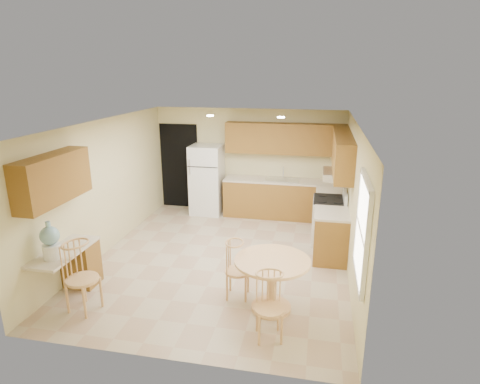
% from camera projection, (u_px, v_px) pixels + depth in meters
% --- Properties ---
extents(floor, '(5.50, 5.50, 0.00)m').
position_uv_depth(floor, '(222.00, 259.00, 7.42)').
color(floor, tan).
rests_on(floor, ground).
extents(ceiling, '(4.50, 5.50, 0.02)m').
position_uv_depth(ceiling, '(220.00, 123.00, 6.69)').
color(ceiling, white).
rests_on(ceiling, wall_back).
extents(wall_back, '(4.50, 0.02, 2.50)m').
position_uv_depth(wall_back, '(249.00, 161.00, 9.63)').
color(wall_back, beige).
rests_on(wall_back, floor).
extents(wall_front, '(4.50, 0.02, 2.50)m').
position_uv_depth(wall_front, '(161.00, 266.00, 4.47)').
color(wall_front, beige).
rests_on(wall_front, floor).
extents(wall_left, '(0.02, 5.50, 2.50)m').
position_uv_depth(wall_left, '(104.00, 187.00, 7.48)').
color(wall_left, beige).
rests_on(wall_left, floor).
extents(wall_right, '(0.02, 5.50, 2.50)m').
position_uv_depth(wall_right, '(353.00, 202.00, 6.63)').
color(wall_right, beige).
rests_on(wall_right, floor).
extents(doorway, '(0.90, 0.02, 2.10)m').
position_uv_depth(doorway, '(180.00, 166.00, 10.01)').
color(doorway, black).
rests_on(doorway, floor).
extents(base_cab_back, '(2.75, 0.60, 0.87)m').
position_uv_depth(base_cab_back, '(283.00, 199.00, 9.42)').
color(base_cab_back, olive).
rests_on(base_cab_back, floor).
extents(counter_back, '(2.75, 0.63, 0.04)m').
position_uv_depth(counter_back, '(283.00, 181.00, 9.29)').
color(counter_back, beige).
rests_on(counter_back, base_cab_back).
extents(base_cab_right_a, '(0.60, 0.59, 0.87)m').
position_uv_depth(base_cab_right_a, '(330.00, 211.00, 8.66)').
color(base_cab_right_a, olive).
rests_on(base_cab_right_a, floor).
extents(counter_right_a, '(0.63, 0.59, 0.04)m').
position_uv_depth(counter_right_a, '(331.00, 191.00, 8.53)').
color(counter_right_a, beige).
rests_on(counter_right_a, base_cab_right_a).
extents(base_cab_right_b, '(0.60, 0.80, 0.87)m').
position_uv_depth(base_cab_right_b, '(331.00, 237.00, 7.30)').
color(base_cab_right_b, olive).
rests_on(base_cab_right_b, floor).
extents(counter_right_b, '(0.63, 0.80, 0.04)m').
position_uv_depth(counter_right_b, '(332.00, 214.00, 7.16)').
color(counter_right_b, beige).
rests_on(counter_right_b, base_cab_right_b).
extents(upper_cab_back, '(2.75, 0.33, 0.70)m').
position_uv_depth(upper_cab_back, '(285.00, 139.00, 9.14)').
color(upper_cab_back, olive).
rests_on(upper_cab_back, wall_back).
extents(upper_cab_right, '(0.33, 2.42, 0.70)m').
position_uv_depth(upper_cab_right, '(342.00, 152.00, 7.62)').
color(upper_cab_right, olive).
rests_on(upper_cab_right, wall_right).
extents(upper_cab_left, '(0.33, 1.40, 0.70)m').
position_uv_depth(upper_cab_left, '(53.00, 179.00, 5.77)').
color(upper_cab_left, olive).
rests_on(upper_cab_left, wall_left).
extents(sink, '(0.78, 0.44, 0.01)m').
position_uv_depth(sink, '(282.00, 180.00, 9.29)').
color(sink, silver).
rests_on(sink, counter_back).
extents(range_hood, '(0.50, 0.76, 0.14)m').
position_uv_depth(range_hood, '(336.00, 174.00, 7.73)').
color(range_hood, silver).
rests_on(range_hood, upper_cab_right).
extents(desk_pedestal, '(0.48, 0.42, 0.72)m').
position_uv_depth(desk_pedestal, '(81.00, 264.00, 6.45)').
color(desk_pedestal, olive).
rests_on(desk_pedestal, floor).
extents(desk_top, '(0.50, 1.20, 0.04)m').
position_uv_depth(desk_top, '(64.00, 252.00, 5.98)').
color(desk_top, beige).
rests_on(desk_top, desk_pedestal).
extents(window, '(0.06, 1.12, 1.30)m').
position_uv_depth(window, '(363.00, 230.00, 4.82)').
color(window, white).
rests_on(window, wall_right).
extents(can_light_a, '(0.14, 0.14, 0.02)m').
position_uv_depth(can_light_a, '(210.00, 116.00, 7.91)').
color(can_light_a, white).
rests_on(can_light_a, ceiling).
extents(can_light_b, '(0.14, 0.14, 0.02)m').
position_uv_depth(can_light_b, '(281.00, 117.00, 7.65)').
color(can_light_b, white).
rests_on(can_light_b, ceiling).
extents(refrigerator, '(0.73, 0.71, 1.66)m').
position_uv_depth(refrigerator, '(207.00, 180.00, 9.60)').
color(refrigerator, white).
rests_on(refrigerator, floor).
extents(stove, '(0.65, 0.76, 1.09)m').
position_uv_depth(stove, '(329.00, 220.00, 8.02)').
color(stove, white).
rests_on(stove, floor).
extents(dining_table, '(1.08, 1.08, 0.80)m').
position_uv_depth(dining_table, '(272.00, 277.00, 5.71)').
color(dining_table, '#E0AC70').
rests_on(dining_table, floor).
extents(chair_table_a, '(0.40, 0.51, 0.90)m').
position_uv_depth(chair_table_a, '(237.00, 267.00, 5.96)').
color(chair_table_a, '#E0AC70').
rests_on(chair_table_a, floor).
extents(chair_table_b, '(0.40, 0.42, 0.90)m').
position_uv_depth(chair_table_b, '(269.00, 304.00, 5.00)').
color(chair_table_b, '#E0AC70').
rests_on(chair_table_b, floor).
extents(chair_desk, '(0.46, 0.59, 1.03)m').
position_uv_depth(chair_desk, '(77.00, 274.00, 5.57)').
color(chair_desk, '#E0AC70').
rests_on(chair_desk, floor).
extents(water_crock, '(0.27, 0.27, 0.56)m').
position_uv_depth(water_crock, '(51.00, 242.00, 5.66)').
color(water_crock, white).
rests_on(water_crock, desk_top).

